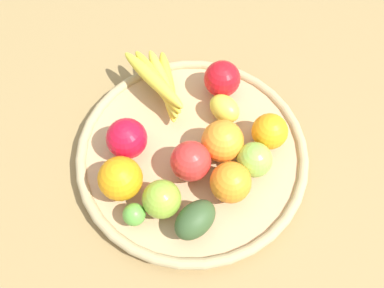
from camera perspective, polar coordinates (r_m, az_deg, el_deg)
name	(u,v)px	position (r m, az deg, el deg)	size (l,w,h in m)	color
ground_plane	(192,158)	(0.82, 0.00, -1.93)	(2.40, 2.40, 0.00)	olive
basket	(192,153)	(0.80, 0.00, -1.30)	(0.46, 0.46, 0.04)	tan
avocado	(195,220)	(0.70, 0.46, -10.68)	(0.08, 0.06, 0.06)	#334E27
orange_2	(270,131)	(0.78, 10.95, 1.76)	(0.07, 0.07, 0.07)	orange
banana_bunch	(160,82)	(0.83, -4.52, 8.73)	(0.19, 0.14, 0.06)	yellow
apple_1	(254,160)	(0.74, 8.83, -2.23)	(0.07, 0.07, 0.07)	#85B843
apple_3	(191,161)	(0.73, -0.18, -2.44)	(0.08, 0.08, 0.08)	red
orange_0	(231,182)	(0.71, 5.49, -5.44)	(0.07, 0.07, 0.07)	orange
lime_0	(134,215)	(0.71, -8.21, -9.87)	(0.04, 0.04, 0.04)	#59A039
apple_0	(127,139)	(0.76, -9.24, 0.76)	(0.08, 0.08, 0.08)	red
orange_3	(120,178)	(0.72, -10.12, -4.84)	(0.08, 0.08, 0.08)	orange
apple_4	(222,79)	(0.83, 4.29, 9.19)	(0.07, 0.07, 0.07)	red
orange_1	(223,141)	(0.75, 4.36, 0.41)	(0.08, 0.08, 0.08)	orange
apple_2	(162,199)	(0.70, -4.30, -7.80)	(0.07, 0.07, 0.07)	#86AF32
lemon_0	(226,109)	(0.80, 4.77, 4.95)	(0.07, 0.05, 0.05)	yellow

